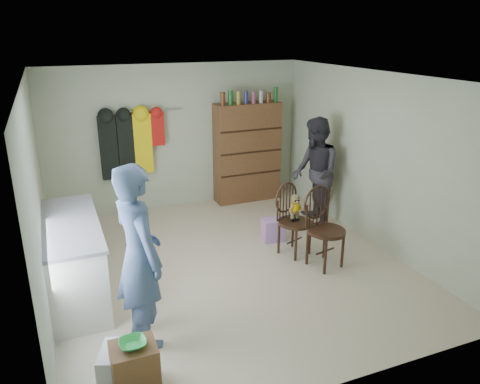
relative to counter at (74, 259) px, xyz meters
name	(u,v)px	position (x,y,z in m)	size (l,w,h in m)	color
ground_plane	(229,264)	(1.95, 0.00, -0.47)	(5.00, 5.00, 0.00)	beige
room_walls	(214,143)	(1.95, 0.53, 1.11)	(5.00, 5.00, 5.00)	beige
counter	(74,259)	(0.00, 0.00, 0.00)	(0.64, 1.86, 0.94)	silver
stool	(135,373)	(0.34, -1.99, -0.20)	(0.38, 0.33, 0.54)	brown
bowl	(133,344)	(0.34, -1.99, 0.10)	(0.23, 0.23, 0.06)	green
plastic_tub	(125,368)	(0.28, -1.79, -0.28)	(0.41, 0.39, 0.39)	white
chair_front	(293,215)	(2.92, 0.01, 0.11)	(0.59, 0.59, 1.03)	black
chair_far	(323,224)	(3.12, -0.46, 0.12)	(0.59, 0.59, 1.10)	black
striped_bag	(273,230)	(2.85, 0.48, -0.30)	(0.32, 0.25, 0.34)	pink
person_left	(139,257)	(0.58, -1.18, 0.47)	(0.69, 0.45, 1.89)	#43567B
person_right	(315,173)	(3.73, 0.79, 0.41)	(0.85, 0.66, 1.76)	#2D2B33
dresser	(247,152)	(3.20, 2.30, 0.44)	(1.20, 0.39, 2.07)	brown
coat_rack	(130,143)	(1.12, 2.38, 0.78)	(1.42, 0.12, 1.09)	#99999E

